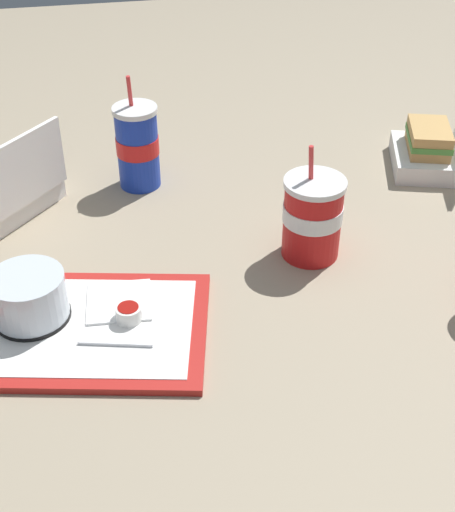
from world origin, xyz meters
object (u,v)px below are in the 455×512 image
Objects in this scene: food_tray at (85,328)px; clamshell_sandwich_left at (432,148)px; plastic_fork at (116,342)px; clamshell_hotdog_back at (4,193)px; ketchup_cup at (129,313)px; soda_cup_corner at (138,146)px; soda_cup_left at (312,217)px; cake_container at (29,298)px.

food_tray is 0.82m from clamshell_sandwich_left.
clamshell_hotdog_back is at bearing -53.09° from plastic_fork.
food_tray is 10.41× the size of ketchup_cup.
clamshell_hotdog_back is 0.86m from clamshell_sandwich_left.
soda_cup_corner reaches higher than soda_cup_left.
food_tray is at bearing 109.67° from clamshell_hotdog_back.
cake_container reaches higher than ketchup_cup.
plastic_fork is at bearing 144.86° from cake_container.
cake_container is 0.56× the size of soda_cup_left.
ketchup_cup is at bearing -101.32° from plastic_fork.
food_tray is 2.02× the size of soda_cup_left.
soda_cup_left is (-0.52, 0.24, 0.03)m from clamshell_hotdog_back.
soda_cup_left is at bearing -161.70° from food_tray.
soda_cup_corner reaches higher than cake_container.
soda_cup_corner is at bearing -117.25° from cake_container.
clamshell_hotdog_back is (0.20, -0.37, 0.01)m from ketchup_cup.
ketchup_cup is 0.43m from soda_cup_corner.
clamshell_hotdog_back is at bearing -70.33° from food_tray.
food_tray is 1.83× the size of soda_cup_corner.
food_tray is at bearing -0.96° from ketchup_cup.
soda_cup_corner is at bearing -106.42° from food_tray.
food_tray is at bearing 27.64° from clamshell_sandwich_left.
clamshell_hotdog_back is 0.27m from soda_cup_corner.
plastic_fork is 0.40m from soda_cup_left.
clamshell_sandwich_left is at bearing -152.36° from food_tray.
cake_container is 2.91× the size of ketchup_cup.
ketchup_cup is 0.35m from soda_cup_left.
soda_cup_corner reaches higher than plastic_fork.
clamshell_sandwich_left is 0.42m from soda_cup_left.
food_tray is 0.09m from cake_container.
food_tray is at bearing 73.58° from soda_cup_corner.
clamshell_sandwich_left is at bearing -156.66° from cake_container.
soda_cup_corner is at bearing -47.85° from soda_cup_left.
cake_container is 0.34m from clamshell_hotdog_back.
cake_container is at bearing 11.55° from soda_cup_left.
cake_container is at bearing -24.07° from food_tray.
ketchup_cup is at bearing 30.10° from clamshell_sandwich_left.
soda_cup_left reaches higher than ketchup_cup.
cake_container reaches higher than food_tray.
soda_cup_left is (-0.39, -0.13, 0.07)m from food_tray.
soda_cup_left reaches higher than food_tray.
soda_cup_left is (-0.47, -0.10, 0.03)m from cake_container.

